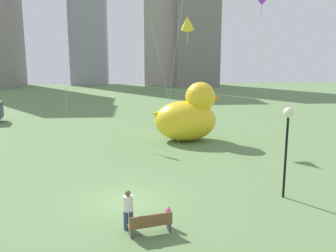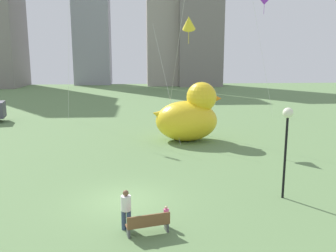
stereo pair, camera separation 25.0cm
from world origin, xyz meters
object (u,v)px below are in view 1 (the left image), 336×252
park_bench (151,224)px  kite_yellow (187,23)px  person_child (168,215)px  giant_inflatable_duck (188,116)px  kite_purple (262,5)px  person_adult (128,208)px  lamppost (288,127)px

park_bench → kite_yellow: size_ratio=0.17×
person_child → kite_yellow: size_ratio=0.09×
park_bench → giant_inflatable_duck: (3.74, 15.91, 1.59)m
person_child → kite_yellow: bearing=79.7°
person_child → kite_purple: size_ratio=0.07×
park_bench → kite_purple: kite_purple is taller
person_adult → kite_purple: size_ratio=0.12×
person_adult → kite_purple: bearing=62.3°
park_bench → lamppost: 8.23m
person_adult → park_bench: bearing=-30.3°
person_child → giant_inflatable_duck: 15.65m
person_adult → lamppost: (7.73, 2.79, 2.69)m
lamppost → kite_purple: (7.10, 25.48, 8.93)m
person_child → kite_yellow: 19.33m
kite_purple → lamppost: bearing=-105.6°
giant_inflatable_duck → lamppost: bearing=-76.2°
person_adult → kite_yellow: size_ratio=0.16×
giant_inflatable_duck → lamppost: (3.11, -12.61, 1.56)m
giant_inflatable_duck → kite_yellow: (0.09, 1.49, 7.54)m
person_adult → person_child: person_adult is taller
giant_inflatable_duck → kite_yellow: kite_yellow is taller
person_child → kite_yellow: kite_yellow is taller
park_bench → lamppost: size_ratio=0.39×
lamppost → kite_purple: 27.91m
giant_inflatable_duck → person_adult: bearing=-106.7°
park_bench → lamppost: lamppost is taller
lamppost → kite_yellow: bearing=102.1°
person_adult → giant_inflatable_duck: 16.11m
giant_inflatable_duck → kite_purple: 19.49m
person_child → lamppost: (6.08, 2.68, 3.12)m
person_adult → kite_purple: kite_purple is taller
person_child → lamppost: lamppost is taller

